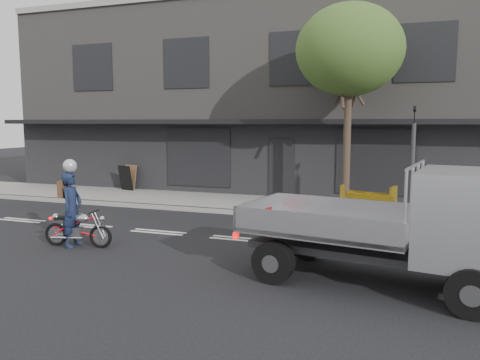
% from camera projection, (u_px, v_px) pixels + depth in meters
% --- Properties ---
extents(ground, '(80.00, 80.00, 0.00)m').
position_uv_depth(ground, '(240.00, 239.00, 12.19)').
color(ground, black).
rests_on(ground, ground).
extents(sidewalk, '(32.00, 3.20, 0.15)m').
position_uv_depth(sidewalk, '(284.00, 206.00, 16.58)').
color(sidewalk, gray).
rests_on(sidewalk, ground).
extents(kerb, '(32.00, 0.20, 0.15)m').
position_uv_depth(kerb, '(272.00, 214.00, 15.08)').
color(kerb, gray).
rests_on(kerb, ground).
extents(building_main, '(26.00, 10.00, 8.00)m').
position_uv_depth(building_main, '(318.00, 102.00, 22.28)').
color(building_main, slate).
rests_on(building_main, ground).
extents(street_tree, '(3.40, 3.40, 6.74)m').
position_uv_depth(street_tree, '(349.00, 51.00, 14.75)').
color(street_tree, '#382B21').
rests_on(street_tree, ground).
extents(traffic_light_pole, '(0.12, 0.12, 3.50)m').
position_uv_depth(traffic_light_pole, '(412.00, 169.00, 13.75)').
color(traffic_light_pole, '#2D2D30').
rests_on(traffic_light_pole, ground).
extents(motorcycle, '(1.76, 0.51, 0.91)m').
position_uv_depth(motorcycle, '(78.00, 228.00, 11.42)').
color(motorcycle, black).
rests_on(motorcycle, ground).
extents(rider, '(0.53, 0.73, 1.84)m').
position_uv_depth(rider, '(72.00, 209.00, 11.42)').
color(rider, '#141E39').
rests_on(rider, ground).
extents(flatbed_ute, '(5.27, 2.80, 2.32)m').
position_uv_depth(flatbed_ute, '(444.00, 221.00, 8.15)').
color(flatbed_ute, black).
rests_on(flatbed_ute, ground).
extents(construction_barrier, '(1.75, 1.13, 0.91)m').
position_uv_depth(construction_barrier, '(368.00, 199.00, 14.81)').
color(construction_barrier, '#E5A90C').
rests_on(construction_barrier, sidewalk).
extents(sandwich_board, '(0.76, 0.60, 1.06)m').
position_uv_depth(sandwich_board, '(126.00, 178.00, 19.81)').
color(sandwich_board, black).
rests_on(sandwich_board, sidewalk).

